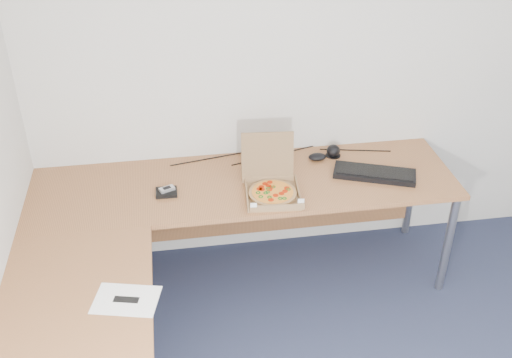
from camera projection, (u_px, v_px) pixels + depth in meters
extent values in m
cube|color=#996037|center=(244.00, 184.00, 3.62)|extent=(2.50, 0.70, 0.03)
cube|color=#996037|center=(70.00, 342.00, 2.59)|extent=(0.70, 1.50, 0.03)
cylinder|color=gray|center=(411.00, 191.00, 4.23)|extent=(0.05, 0.05, 0.70)
cube|color=olive|center=(272.00, 196.00, 3.48)|extent=(0.30, 0.30, 0.01)
cube|color=olive|center=(268.00, 157.00, 3.54)|extent=(0.30, 0.06, 0.30)
cylinder|color=#AF7D49|center=(273.00, 194.00, 3.47)|extent=(0.27, 0.27, 0.02)
cylinder|color=#B73811|center=(273.00, 192.00, 3.47)|extent=(0.24, 0.24, 0.00)
cylinder|color=white|center=(271.00, 160.00, 3.71)|extent=(0.07, 0.07, 0.12)
cube|color=black|center=(374.00, 174.00, 3.66)|extent=(0.51, 0.33, 0.03)
ellipsoid|color=black|center=(317.00, 157.00, 3.82)|extent=(0.13, 0.11, 0.04)
cube|color=black|center=(166.00, 192.00, 3.50)|extent=(0.12, 0.10, 0.02)
cube|color=#B2B5BA|center=(167.00, 189.00, 3.50)|extent=(0.10, 0.07, 0.02)
cube|color=white|center=(126.00, 300.00, 2.78)|extent=(0.33, 0.27, 0.00)
ellipsoid|color=black|center=(333.00, 150.00, 3.85)|extent=(0.09, 0.09, 0.08)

